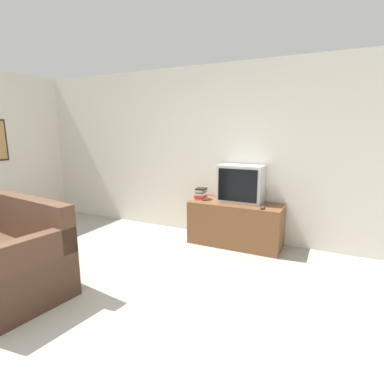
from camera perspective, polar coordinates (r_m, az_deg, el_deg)
The scene contains 6 objects.
ground_plane at distance 2.93m, azimuth -28.39°, elevation -23.94°, with size 14.00×14.00×0.00m, color #9E998E.
wall_back at distance 4.80m, azimuth 0.66°, elevation 7.56°, with size 9.00×0.06×2.60m.
tv_stand at distance 4.41m, azimuth 8.28°, elevation -6.01°, with size 1.32×0.53×0.63m.
television at distance 4.35m, azimuth 9.27°, elevation 1.58°, with size 0.64×0.34×0.54m.
book_stack at distance 4.50m, azimuth 1.72°, elevation -0.34°, with size 0.17×0.22×0.17m.
remote_on_stand at distance 4.11m, azimuth 13.28°, elevation -2.83°, with size 0.08×0.20×0.02m.
Camera 1 is at (2.05, -1.30, 1.64)m, focal length 28.00 mm.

